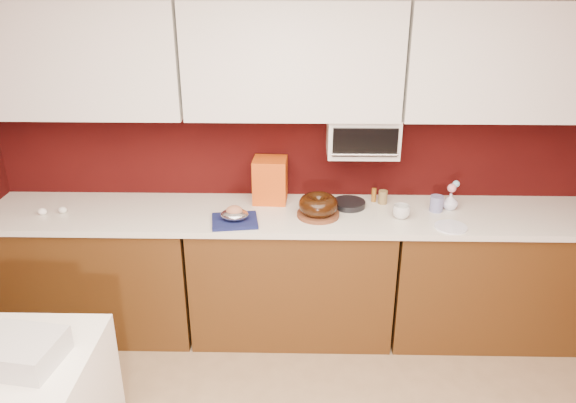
# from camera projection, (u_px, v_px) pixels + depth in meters

# --- Properties ---
(wall_back) EXTENTS (4.00, 0.02, 2.50)m
(wall_back) POSITION_uv_depth(u_px,v_px,m) (293.00, 146.00, 3.79)
(wall_back) COLOR #330806
(wall_back) RESTS_ON floor
(base_cabinet_left) EXTENTS (1.31, 0.58, 0.86)m
(base_cabinet_left) POSITION_uv_depth(u_px,v_px,m) (98.00, 273.00, 3.85)
(base_cabinet_left) COLOR #4D2C0F
(base_cabinet_left) RESTS_ON floor
(base_cabinet_center) EXTENTS (1.31, 0.58, 0.86)m
(base_cabinet_center) POSITION_uv_depth(u_px,v_px,m) (292.00, 275.00, 3.83)
(base_cabinet_center) COLOR #4D2C0F
(base_cabinet_center) RESTS_ON floor
(base_cabinet_right) EXTENTS (1.31, 0.58, 0.86)m
(base_cabinet_right) POSITION_uv_depth(u_px,v_px,m) (488.00, 277.00, 3.80)
(base_cabinet_right) COLOR #4D2C0F
(base_cabinet_right) RESTS_ON floor
(countertop) EXTENTS (4.00, 0.62, 0.04)m
(countertop) POSITION_uv_depth(u_px,v_px,m) (292.00, 215.00, 3.65)
(countertop) COLOR silver
(countertop) RESTS_ON base_cabinet_center
(upper_cabinet_left) EXTENTS (1.31, 0.33, 0.70)m
(upper_cabinet_left) POSITION_uv_depth(u_px,v_px,m) (74.00, 59.00, 3.42)
(upper_cabinet_left) COLOR white
(upper_cabinet_left) RESTS_ON wall_back
(upper_cabinet_center) EXTENTS (1.31, 0.33, 0.70)m
(upper_cabinet_center) POSITION_uv_depth(u_px,v_px,m) (293.00, 60.00, 3.40)
(upper_cabinet_center) COLOR white
(upper_cabinet_center) RESTS_ON wall_back
(upper_cabinet_right) EXTENTS (1.31, 0.33, 0.70)m
(upper_cabinet_right) POSITION_uv_depth(u_px,v_px,m) (514.00, 61.00, 3.37)
(upper_cabinet_right) COLOR white
(upper_cabinet_right) RESTS_ON wall_back
(toaster_oven) EXTENTS (0.45, 0.30, 0.25)m
(toaster_oven) POSITION_uv_depth(u_px,v_px,m) (363.00, 135.00, 3.59)
(toaster_oven) COLOR white
(toaster_oven) RESTS_ON upper_cabinet_center
(toaster_oven_door) EXTENTS (0.40, 0.02, 0.18)m
(toaster_oven_door) POSITION_uv_depth(u_px,v_px,m) (365.00, 142.00, 3.45)
(toaster_oven_door) COLOR black
(toaster_oven_door) RESTS_ON toaster_oven
(toaster_oven_handle) EXTENTS (0.42, 0.02, 0.02)m
(toaster_oven_handle) POSITION_uv_depth(u_px,v_px,m) (365.00, 155.00, 3.46)
(toaster_oven_handle) COLOR silver
(toaster_oven_handle) RESTS_ON toaster_oven
(cake_base) EXTENTS (0.36, 0.36, 0.03)m
(cake_base) POSITION_uv_depth(u_px,v_px,m) (318.00, 214.00, 3.58)
(cake_base) COLOR brown
(cake_base) RESTS_ON countertop
(bundt_cake) EXTENTS (0.32, 0.32, 0.10)m
(bundt_cake) POSITION_uv_depth(u_px,v_px,m) (318.00, 205.00, 3.56)
(bundt_cake) COLOR black
(bundt_cake) RESTS_ON cake_base
(navy_towel) EXTENTS (0.31, 0.28, 0.02)m
(navy_towel) POSITION_uv_depth(u_px,v_px,m) (235.00, 221.00, 3.50)
(navy_towel) COLOR #131949
(navy_towel) RESTS_ON countertop
(foil_ham_nest) EXTENTS (0.19, 0.17, 0.06)m
(foil_ham_nest) POSITION_uv_depth(u_px,v_px,m) (234.00, 214.00, 3.48)
(foil_ham_nest) COLOR silver
(foil_ham_nest) RESTS_ON navy_towel
(roasted_ham) EXTENTS (0.13, 0.11, 0.07)m
(roasted_ham) POSITION_uv_depth(u_px,v_px,m) (234.00, 211.00, 3.47)
(roasted_ham) COLOR #B87454
(roasted_ham) RESTS_ON foil_ham_nest
(pandoro_box) EXTENTS (0.23, 0.21, 0.30)m
(pandoro_box) POSITION_uv_depth(u_px,v_px,m) (270.00, 180.00, 3.75)
(pandoro_box) COLOR #B6280C
(pandoro_box) RESTS_ON countertop
(dark_pan) EXTENTS (0.27, 0.27, 0.04)m
(dark_pan) POSITION_uv_depth(u_px,v_px,m) (349.00, 204.00, 3.72)
(dark_pan) COLOR black
(dark_pan) RESTS_ON countertop
(coffee_mug) EXTENTS (0.13, 0.13, 0.11)m
(coffee_mug) POSITION_uv_depth(u_px,v_px,m) (401.00, 210.00, 3.54)
(coffee_mug) COLOR silver
(coffee_mug) RESTS_ON countertop
(blue_jar) EXTENTS (0.09, 0.09, 0.10)m
(blue_jar) POSITION_uv_depth(u_px,v_px,m) (437.00, 204.00, 3.64)
(blue_jar) COLOR navy
(blue_jar) RESTS_ON countertop
(flower_vase) EXTENTS (0.09, 0.09, 0.12)m
(flower_vase) POSITION_uv_depth(u_px,v_px,m) (450.00, 200.00, 3.66)
(flower_vase) COLOR silver
(flower_vase) RESTS_ON countertop
(flower_pink) EXTENTS (0.06, 0.06, 0.06)m
(flower_pink) POSITION_uv_depth(u_px,v_px,m) (452.00, 188.00, 3.63)
(flower_pink) COLOR pink
(flower_pink) RESTS_ON flower_vase
(flower_blue) EXTENTS (0.05, 0.05, 0.05)m
(flower_blue) POSITION_uv_depth(u_px,v_px,m) (456.00, 184.00, 3.64)
(flower_blue) COLOR #85BBD6
(flower_blue) RESTS_ON flower_vase
(china_plate) EXTENTS (0.25, 0.25, 0.01)m
(china_plate) POSITION_uv_depth(u_px,v_px,m) (451.00, 227.00, 3.43)
(china_plate) COLOR white
(china_plate) RESTS_ON countertop
(amber_bottle) EXTENTS (0.04, 0.04, 0.09)m
(amber_bottle) POSITION_uv_depth(u_px,v_px,m) (374.00, 195.00, 3.78)
(amber_bottle) COLOR brown
(amber_bottle) RESTS_ON countertop
(paper_cup) EXTENTS (0.06, 0.06, 0.09)m
(paper_cup) POSITION_uv_depth(u_px,v_px,m) (383.00, 197.00, 3.76)
(paper_cup) COLOR olive
(paper_cup) RESTS_ON countertop
(egg_left) EXTENTS (0.07, 0.06, 0.05)m
(egg_left) POSITION_uv_depth(u_px,v_px,m) (42.00, 211.00, 3.60)
(egg_left) COLOR white
(egg_left) RESTS_ON countertop
(egg_right) EXTENTS (0.07, 0.06, 0.04)m
(egg_right) POSITION_uv_depth(u_px,v_px,m) (63.00, 210.00, 3.62)
(egg_right) COLOR silver
(egg_right) RESTS_ON countertop
(newspaper_stack) EXTENTS (0.38, 0.33, 0.12)m
(newspaper_stack) POSITION_uv_depth(u_px,v_px,m) (20.00, 351.00, 2.49)
(newspaper_stack) COLOR silver
(newspaper_stack) RESTS_ON dining_table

